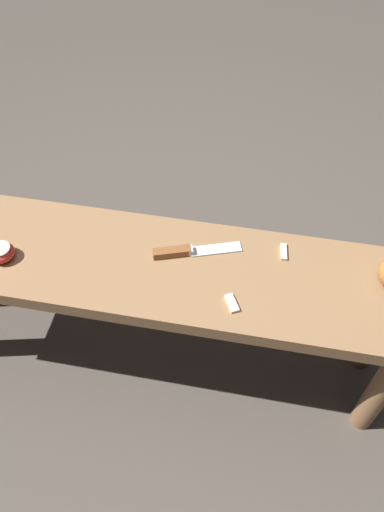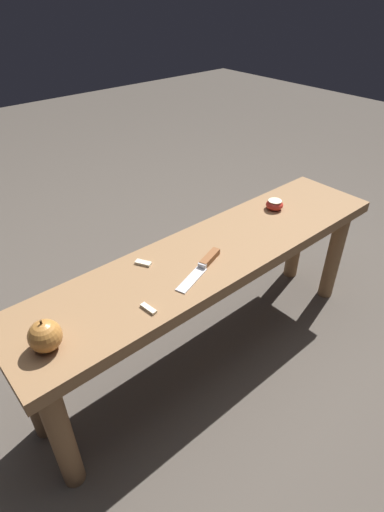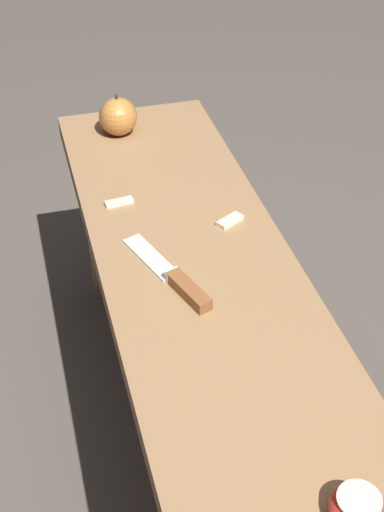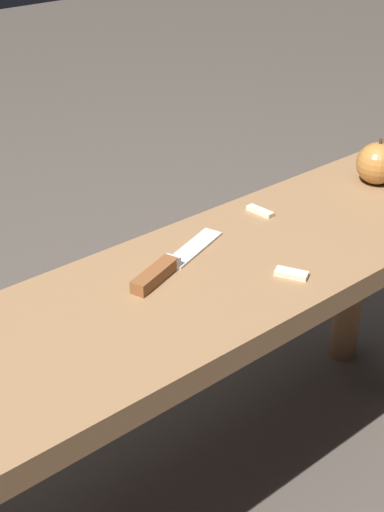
% 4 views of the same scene
% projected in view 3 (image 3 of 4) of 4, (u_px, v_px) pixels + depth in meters
% --- Properties ---
extents(ground_plane, '(8.00, 8.00, 0.00)m').
position_uv_depth(ground_plane, '(214.00, 494.00, 1.35)').
color(ground_plane, '#4C443D').
extents(wooden_bench, '(1.37, 0.32, 0.47)m').
position_uv_depth(wooden_bench, '(218.00, 352.00, 1.11)').
color(wooden_bench, olive).
rests_on(wooden_bench, ground_plane).
extents(knife, '(0.22, 0.10, 0.02)m').
position_uv_depth(knife, '(177.00, 281.00, 1.10)').
color(knife, silver).
rests_on(knife, wooden_bench).
extents(apple_whole, '(0.08, 0.08, 0.09)m').
position_uv_depth(apple_whole, '(118.00, 116.00, 1.46)').
color(apple_whole, '#B27233').
rests_on(apple_whole, wooden_bench).
extents(apple_cut, '(0.06, 0.06, 0.04)m').
position_uv_depth(apple_cut, '(357.00, 507.00, 0.79)').
color(apple_cut, red).
rests_on(apple_cut, wooden_bench).
extents(apple_slice_near_knife, '(0.02, 0.05, 0.01)m').
position_uv_depth(apple_slice_near_knife, '(119.00, 202.00, 1.28)').
color(apple_slice_near_knife, beige).
rests_on(apple_slice_near_knife, wooden_bench).
extents(apple_slice_center, '(0.04, 0.05, 0.01)m').
position_uv_depth(apple_slice_center, '(230.00, 221.00, 1.23)').
color(apple_slice_center, beige).
rests_on(apple_slice_center, wooden_bench).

